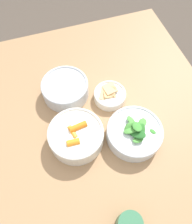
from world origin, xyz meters
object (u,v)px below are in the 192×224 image
object	(u,v)px
bowl_greens	(134,133)
bowl_cookies	(110,95)
bowl_beans_hotdog	(65,89)
bowl_carrots	(76,136)
cup	(129,224)

from	to	relation	value
bowl_greens	bowl_cookies	xyz separation A→B (m)	(0.18, 0.03, -0.01)
bowl_greens	bowl_beans_hotdog	world-z (taller)	bowl_greens
bowl_carrots	bowl_cookies	world-z (taller)	bowl_carrots
bowl_beans_hotdog	cup	distance (m)	0.50
bowl_cookies	cup	xyz separation A→B (m)	(-0.43, 0.10, 0.02)
bowl_carrots	bowl_greens	distance (m)	0.20
cup	bowl_carrots	bearing A→B (deg)	12.66
bowl_greens	cup	distance (m)	0.28
cup	bowl_beans_hotdog	bearing A→B (deg)	6.24
bowl_carrots	cup	size ratio (longest dim) A/B	2.19
bowl_beans_hotdog	cup	world-z (taller)	cup
bowl_beans_hotdog	bowl_greens	bearing A→B (deg)	-144.15
bowl_carrots	bowl_greens	size ratio (longest dim) A/B	0.98
bowl_cookies	bowl_beans_hotdog	bearing A→B (deg)	65.28
bowl_cookies	bowl_carrots	bearing A→B (deg)	127.65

